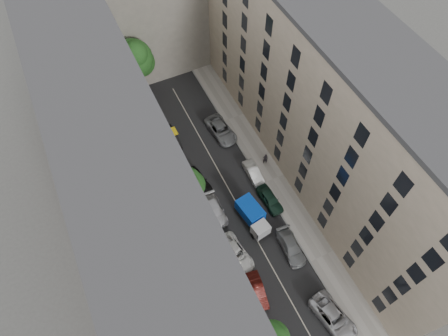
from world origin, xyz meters
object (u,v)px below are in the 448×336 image
car_right_0 (333,317)px  lamp_post (239,271)px  tarp_truck (253,216)px  car_left_3 (215,210)px  car_right_4 (221,130)px  car_left_1 (257,291)px  tree_mid (185,187)px  pedestrian (265,159)px  car_left_5 (172,137)px  tree_far (134,61)px  car_right_2 (270,199)px  car_right_1 (291,247)px  car_left_2 (235,254)px  car_right_3 (253,173)px  car_left_4 (199,180)px

car_right_0 → lamp_post: size_ratio=0.83×
tarp_truck → car_left_3: (-3.40, 2.86, -0.59)m
car_right_0 → car_right_4: (0.00, 26.30, -0.00)m
car_left_1 → tree_mid: (-2.80, 11.62, 5.09)m
car_right_0 → pedestrian: 19.79m
car_left_5 → tree_mid: 12.10m
tree_far → lamp_post: 29.68m
car_right_2 → car_left_5: bearing=114.4°
car_right_1 → car_right_2: car_right_2 is taller
car_left_2 → lamp_post: lamp_post is taller
car_right_0 → car_right_3: 18.62m
pedestrian → lamp_post: bearing=72.6°
car_left_2 → tree_far: size_ratio=0.51×
car_left_4 → tree_far: size_ratio=0.41×
car_right_2 → car_right_3: 4.20m
car_left_1 → car_left_5: (-0.71, 22.40, -0.01)m
tarp_truck → car_left_2: size_ratio=1.01×
tarp_truck → car_right_4: size_ratio=0.96×
car_left_1 → car_right_3: size_ratio=1.05×
car_left_3 → tree_far: (-1.70, 20.80, 6.35)m
car_right_0 → lamp_post: (-7.04, 7.17, 3.43)m
car_left_3 → tarp_truck: bearing=-37.7°
car_left_2 → car_left_4: bearing=81.5°
car_right_2 → lamp_post: size_ratio=0.63×
car_right_0 → tree_mid: tree_mid is taller
car_right_2 → tree_far: (-8.10, 22.31, 6.30)m
car_left_3 → car_left_5: bearing=95.7°
tree_mid → tree_far: size_ratio=0.82×
car_left_3 → car_right_4: car_right_4 is taller
car_left_4 → pedestrian: pedestrian is taller
car_left_5 → car_right_3: (7.11, -9.40, -0.03)m
car_right_0 → pedestrian: pedestrian is taller
tarp_truck → car_left_4: tarp_truck is taller
car_right_4 → car_left_3: bearing=-124.0°
car_left_4 → car_right_2: size_ratio=0.98×
tarp_truck → car_right_4: bearing=71.5°
car_left_2 → car_right_1: 6.17m
tarp_truck → car_left_1: 8.21m
pedestrian → car_left_4: bearing=15.9°
tarp_truck → car_left_4: size_ratio=1.27×
car_left_2 → tree_far: (-1.44, 26.58, 6.30)m
car_left_2 → car_right_3: (6.66, 8.47, -0.08)m
car_left_2 → car_right_0: bearing=-67.6°
car_right_3 → pedestrian: (2.16, 0.96, 0.40)m
car_left_1 → car_right_1: size_ratio=0.86×
car_right_4 → lamp_post: lamp_post is taller
car_left_1 → car_right_0: car_right_0 is taller
car_right_4 → tree_far: (-7.30, 10.41, 6.25)m
car_left_3 → tree_mid: bearing=157.3°
tarp_truck → car_left_1: size_ratio=1.28×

